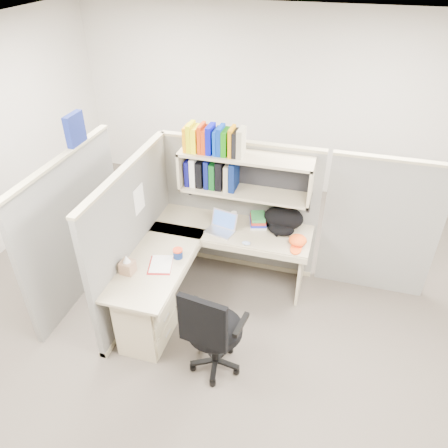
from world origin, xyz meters
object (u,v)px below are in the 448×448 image
(laptop, at_px, (220,224))
(snack_canister, at_px, (178,253))
(desk, at_px, (171,292))
(backpack, at_px, (283,221))
(task_chair, at_px, (213,343))

(laptop, distance_m, snack_canister, 0.61)
(desk, bearing_deg, backpack, 45.75)
(desk, bearing_deg, laptop, 68.18)
(desk, bearing_deg, task_chair, -37.63)
(desk, xyz_separation_m, task_chair, (0.59, -0.45, -0.07))
(desk, height_order, task_chair, task_chair)
(snack_canister, xyz_separation_m, task_chair, (0.56, -0.66, -0.41))
(laptop, height_order, snack_canister, laptop)
(laptop, bearing_deg, snack_canister, -104.89)
(laptop, distance_m, task_chair, 1.32)
(laptop, height_order, task_chair, task_chair)
(backpack, xyz_separation_m, snack_canister, (-0.92, -0.76, -0.08))
(backpack, distance_m, snack_canister, 1.20)
(snack_canister, bearing_deg, desk, -95.90)
(laptop, distance_m, backpack, 0.68)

